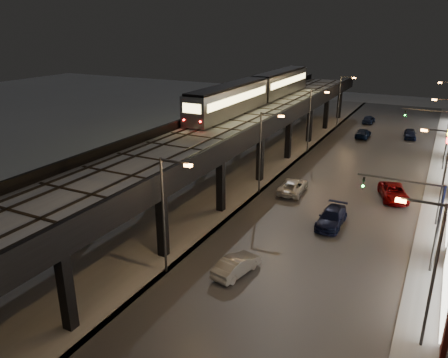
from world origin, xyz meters
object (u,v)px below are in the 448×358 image
at_px(car_near_white, 236,266).
at_px(car_far_white, 369,119).
at_px(car_onc_dark, 394,193).
at_px(car_onc_red, 410,134).
at_px(subway_train, 258,90).
at_px(car_onc_white, 331,218).
at_px(car_mid_silver, 293,187).
at_px(car_mid_dark, 363,134).

height_order(car_near_white, car_far_white, car_far_white).
xyz_separation_m(car_onc_dark, car_onc_red, (-0.93, 28.35, -0.00)).
xyz_separation_m(subway_train, car_onc_white, (16.88, -22.24, -7.71)).
bearing_deg(car_onc_dark, car_onc_red, 74.59).
distance_m(subway_train, car_onc_dark, 26.02).
bearing_deg(car_far_white, car_near_white, 92.23).
bearing_deg(car_onc_white, car_onc_red, 84.55).
bearing_deg(car_onc_red, car_near_white, -105.90).
bearing_deg(car_onc_white, car_near_white, -110.71).
relative_size(car_mid_silver, car_far_white, 1.23).
relative_size(car_near_white, car_far_white, 1.01).
xyz_separation_m(car_mid_dark, car_far_white, (-1.11, 11.61, 0.03)).
distance_m(car_near_white, car_mid_silver, 17.74).
height_order(car_mid_silver, car_far_white, car_mid_silver).
relative_size(subway_train, car_far_white, 8.62).
distance_m(subway_train, car_far_white, 28.06).
bearing_deg(car_onc_dark, car_mid_dark, 89.73).
relative_size(subway_train, car_mid_dark, 7.66).
xyz_separation_m(subway_train, car_near_white, (12.64, -33.67, -7.75)).
xyz_separation_m(car_mid_dark, car_onc_white, (3.48, -34.64, 0.05)).
bearing_deg(subway_train, car_onc_white, -52.80).
xyz_separation_m(car_mid_silver, car_onc_dark, (10.11, 2.99, 0.02)).
relative_size(car_onc_dark, car_onc_white, 1.05).
distance_m(car_onc_dark, car_onc_white, 10.18).
relative_size(car_near_white, car_mid_silver, 0.82).
bearing_deg(car_onc_white, subway_train, 126.87).
height_order(car_near_white, car_onc_dark, car_onc_dark).
xyz_separation_m(car_mid_silver, car_far_white, (1.23, 40.01, -0.00)).
xyz_separation_m(car_mid_dark, car_onc_red, (6.85, 2.94, 0.05)).
bearing_deg(car_mid_silver, car_mid_dark, -98.31).
bearing_deg(car_onc_red, car_onc_dark, -95.21).
height_order(car_mid_silver, car_onc_white, car_onc_white).
xyz_separation_m(car_onc_white, car_onc_red, (3.36, 37.58, 0.00)).
xyz_separation_m(car_onc_dark, car_onc_white, (-4.29, -9.23, -0.00)).
height_order(car_mid_dark, car_far_white, car_far_white).
relative_size(car_mid_silver, car_onc_dark, 0.98).
distance_m(car_near_white, car_onc_dark, 22.36).
bearing_deg(car_mid_dark, car_near_white, 88.54).
bearing_deg(car_onc_white, car_far_white, 95.33).
bearing_deg(car_mid_silver, car_onc_red, -109.94).
distance_m(car_far_white, car_onc_dark, 38.07).
bearing_deg(car_onc_dark, car_far_white, 86.21).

